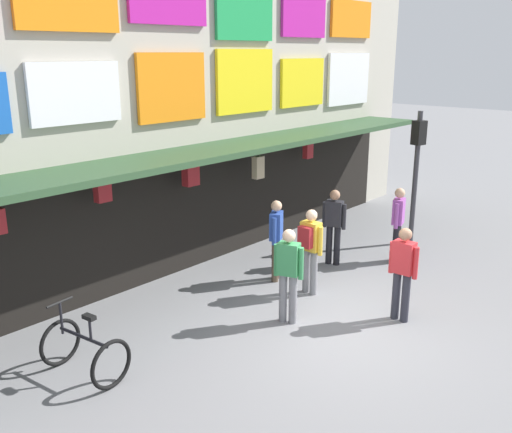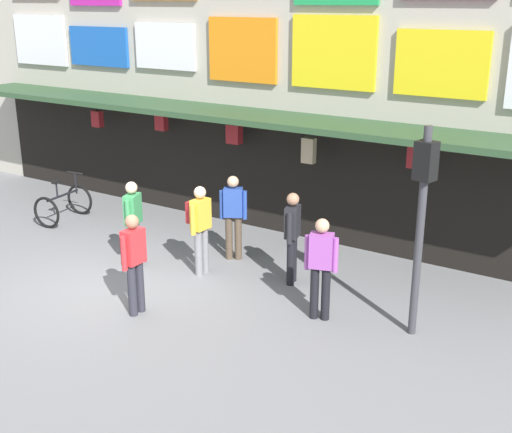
{
  "view_description": "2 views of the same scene",
  "coord_description": "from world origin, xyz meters",
  "px_view_note": "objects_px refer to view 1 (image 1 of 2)",
  "views": [
    {
      "loc": [
        -7.38,
        -4.74,
        4.51
      ],
      "look_at": [
        0.57,
        2.28,
        1.42
      ],
      "focal_mm": 39.8,
      "sensor_mm": 36.0,
      "label": 1
    },
    {
      "loc": [
        7.92,
        -7.66,
        4.86
      ],
      "look_at": [
        1.94,
        1.5,
        1.22
      ],
      "focal_mm": 46.04,
      "sensor_mm": 36.0,
      "label": 2
    }
  ],
  "objects_px": {
    "bicycle_parked": "(84,351)",
    "pedestrian_in_green": "(288,271)",
    "pedestrian_in_black": "(310,245)",
    "pedestrian_in_yellow": "(334,223)",
    "pedestrian_in_white": "(276,236)",
    "pedestrian_in_purple": "(403,269)",
    "traffic_light_far": "(417,156)",
    "pedestrian_in_blue": "(398,221)"
  },
  "relations": [
    {
      "from": "pedestrian_in_white",
      "to": "pedestrian_in_blue",
      "type": "distance_m",
      "value": 2.91
    },
    {
      "from": "pedestrian_in_white",
      "to": "pedestrian_in_green",
      "type": "relative_size",
      "value": 1.0
    },
    {
      "from": "bicycle_parked",
      "to": "pedestrian_in_white",
      "type": "bearing_deg",
      "value": 2.81
    },
    {
      "from": "bicycle_parked",
      "to": "pedestrian_in_black",
      "type": "height_order",
      "value": "pedestrian_in_black"
    },
    {
      "from": "pedestrian_in_purple",
      "to": "pedestrian_in_green",
      "type": "height_order",
      "value": "same"
    },
    {
      "from": "pedestrian_in_black",
      "to": "pedestrian_in_yellow",
      "type": "bearing_deg",
      "value": 18.64
    },
    {
      "from": "pedestrian_in_white",
      "to": "pedestrian_in_yellow",
      "type": "height_order",
      "value": "same"
    },
    {
      "from": "pedestrian_in_purple",
      "to": "pedestrian_in_black",
      "type": "relative_size",
      "value": 1.0
    },
    {
      "from": "bicycle_parked",
      "to": "pedestrian_in_green",
      "type": "height_order",
      "value": "pedestrian_in_green"
    },
    {
      "from": "bicycle_parked",
      "to": "pedestrian_in_green",
      "type": "xyz_separation_m",
      "value": [
        3.26,
        -1.13,
        0.55
      ]
    },
    {
      "from": "traffic_light_far",
      "to": "pedestrian_in_white",
      "type": "relative_size",
      "value": 1.9
    },
    {
      "from": "pedestrian_in_blue",
      "to": "pedestrian_in_yellow",
      "type": "bearing_deg",
      "value": 138.19
    },
    {
      "from": "traffic_light_far",
      "to": "pedestrian_in_green",
      "type": "xyz_separation_m",
      "value": [
        -5.33,
        -0.39,
        -1.19
      ]
    },
    {
      "from": "pedestrian_in_purple",
      "to": "pedestrian_in_green",
      "type": "relative_size",
      "value": 1.0
    },
    {
      "from": "bicycle_parked",
      "to": "traffic_light_far",
      "type": "bearing_deg",
      "value": -4.97
    },
    {
      "from": "traffic_light_far",
      "to": "pedestrian_in_yellow",
      "type": "height_order",
      "value": "traffic_light_far"
    },
    {
      "from": "bicycle_parked",
      "to": "pedestrian_in_white",
      "type": "xyz_separation_m",
      "value": [
        4.58,
        0.22,
        0.55
      ]
    },
    {
      "from": "pedestrian_in_white",
      "to": "pedestrian_in_yellow",
      "type": "bearing_deg",
      "value": -13.53
    },
    {
      "from": "pedestrian_in_purple",
      "to": "pedestrian_in_black",
      "type": "bearing_deg",
      "value": 94.06
    },
    {
      "from": "bicycle_parked",
      "to": "pedestrian_in_white",
      "type": "distance_m",
      "value": 4.62
    },
    {
      "from": "bicycle_parked",
      "to": "pedestrian_in_blue",
      "type": "xyz_separation_m",
      "value": [
        7.18,
        -1.1,
        0.55
      ]
    },
    {
      "from": "bicycle_parked",
      "to": "pedestrian_in_white",
      "type": "relative_size",
      "value": 0.74
    },
    {
      "from": "pedestrian_in_white",
      "to": "pedestrian_in_black",
      "type": "xyz_separation_m",
      "value": [
        -0.1,
        -0.91,
        0.04
      ]
    },
    {
      "from": "bicycle_parked",
      "to": "pedestrian_in_black",
      "type": "distance_m",
      "value": 4.57
    },
    {
      "from": "pedestrian_in_black",
      "to": "bicycle_parked",
      "type": "bearing_deg",
      "value": 171.25
    },
    {
      "from": "pedestrian_in_purple",
      "to": "pedestrian_in_blue",
      "type": "distance_m",
      "value": 2.95
    },
    {
      "from": "pedestrian_in_blue",
      "to": "bicycle_parked",
      "type": "bearing_deg",
      "value": 171.28
    },
    {
      "from": "pedestrian_in_white",
      "to": "pedestrian_in_purple",
      "type": "relative_size",
      "value": 1.0
    },
    {
      "from": "pedestrian_in_purple",
      "to": "pedestrian_in_yellow",
      "type": "relative_size",
      "value": 1.0
    },
    {
      "from": "traffic_light_far",
      "to": "pedestrian_in_white",
      "type": "distance_m",
      "value": 4.29
    },
    {
      "from": "pedestrian_in_purple",
      "to": "pedestrian_in_black",
      "type": "distance_m",
      "value": 1.87
    },
    {
      "from": "pedestrian_in_black",
      "to": "pedestrian_in_yellow",
      "type": "height_order",
      "value": "same"
    },
    {
      "from": "bicycle_parked",
      "to": "pedestrian_in_green",
      "type": "relative_size",
      "value": 0.74
    },
    {
      "from": "traffic_light_far",
      "to": "pedestrian_in_purple",
      "type": "bearing_deg",
      "value": -155.62
    },
    {
      "from": "pedestrian_in_green",
      "to": "pedestrian_in_blue",
      "type": "bearing_deg",
      "value": 0.46
    },
    {
      "from": "pedestrian_in_white",
      "to": "traffic_light_far",
      "type": "bearing_deg",
      "value": -13.64
    },
    {
      "from": "pedestrian_in_yellow",
      "to": "pedestrian_in_blue",
      "type": "xyz_separation_m",
      "value": [
        1.07,
        -0.96,
        0.0
      ]
    },
    {
      "from": "pedestrian_in_blue",
      "to": "pedestrian_in_green",
      "type": "bearing_deg",
      "value": -179.54
    },
    {
      "from": "traffic_light_far",
      "to": "pedestrian_in_black",
      "type": "distance_m",
      "value": 4.27
    },
    {
      "from": "traffic_light_far",
      "to": "bicycle_parked",
      "type": "bearing_deg",
      "value": 175.03
    },
    {
      "from": "traffic_light_far",
      "to": "pedestrian_in_purple",
      "type": "relative_size",
      "value": 1.9
    },
    {
      "from": "traffic_light_far",
      "to": "pedestrian_in_yellow",
      "type": "xyz_separation_m",
      "value": [
        -2.49,
        0.61,
        -1.19
      ]
    }
  ]
}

